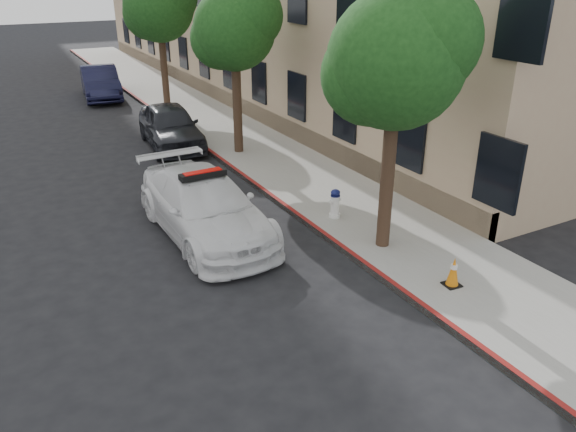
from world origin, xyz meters
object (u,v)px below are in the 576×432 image
Objects in this scene: fire_hydrant at (335,204)px; traffic_cone at (453,272)px; parked_car_mid at (170,126)px; parked_car_far at (100,83)px; police_car at (205,206)px.

fire_hydrant reaches higher than traffic_cone.
parked_car_mid is 9.34m from parked_car_far.
police_car is 3.24m from fire_hydrant.
parked_car_far reaches higher than traffic_cone.
parked_car_far is 21.66m from traffic_cone.
police_car is at bearing 158.69° from fire_hydrant.
police_car reaches higher than parked_car_mid.
traffic_cone is at bearing -77.07° from parked_car_far.
police_car is 7.56m from parked_car_mid.
fire_hydrant is at bearing -76.48° from parked_car_far.
parked_car_mid is at bearing 98.45° from traffic_cone.
police_car is 5.86m from traffic_cone.
police_car reaches higher than parked_car_far.
parked_car_far reaches higher than parked_car_mid.
police_car is at bearing -86.74° from parked_car_far.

